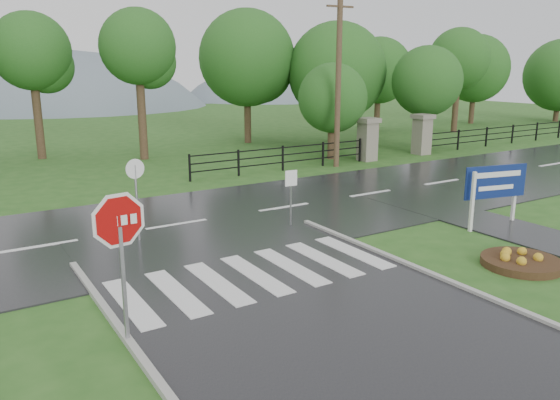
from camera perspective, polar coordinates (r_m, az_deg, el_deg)
ground at (r=9.59m, az=13.04°, el=-17.31°), size 120.00×120.00×0.00m
main_road at (r=17.46m, az=-10.73°, el=-2.65°), size 90.00×8.00×0.04m
walkway at (r=18.08m, az=23.29°, el=-3.00°), size 2.20×11.00×0.04m
crosswalk at (r=13.15m, az=-2.60°, el=-7.75°), size 6.50×2.80×0.02m
pillar_west at (r=29.04m, az=9.13°, el=6.38°), size 1.00×1.00×2.24m
pillar_east at (r=31.79m, az=14.62°, el=6.75°), size 1.00×1.00×2.24m
fence_west at (r=25.98m, az=0.29°, el=4.67°), size 9.58×0.08×1.20m
fence_east at (r=40.30m, az=25.25°, el=6.68°), size 20.58×0.08×1.20m
hills at (r=74.16m, az=-23.49°, el=-3.24°), size 102.00×48.00×48.00m
treeline at (r=30.86m, az=-18.64°, el=4.05°), size 83.20×5.20×10.00m
stop_sign at (r=9.82m, az=-16.37°, el=-3.55°), size 1.31×0.24×2.99m
estate_billboard at (r=18.02m, az=21.59°, el=1.49°), size 2.17×0.55×1.94m
flower_bed at (r=15.02m, az=23.90°, el=-5.82°), size 1.95×1.95×0.39m
reg_sign_small at (r=16.74m, az=1.16°, el=1.47°), size 0.40×0.07×1.79m
reg_sign_round at (r=15.76m, az=-14.79°, el=0.96°), size 0.55×0.11×2.40m
utility_pole_east at (r=26.87m, az=6.11°, el=12.26°), size 1.46×0.27×8.18m
entrance_tree_left at (r=29.24m, az=5.52°, el=10.53°), size 3.65×3.65×5.04m
entrance_tree_right at (r=33.88m, az=15.12°, el=11.87°), size 4.10×4.10×6.04m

